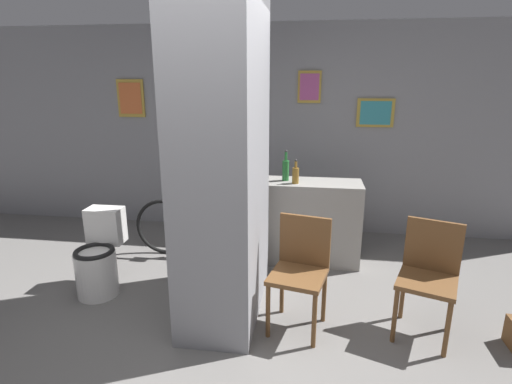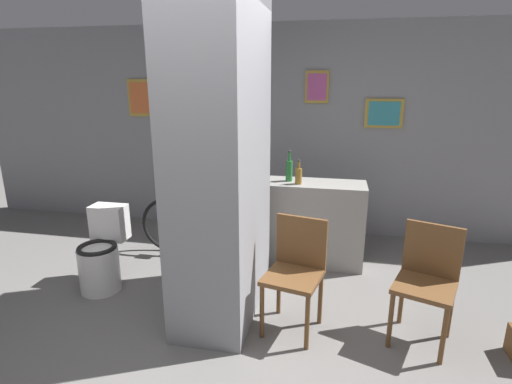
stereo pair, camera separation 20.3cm
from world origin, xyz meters
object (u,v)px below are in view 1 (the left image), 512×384
Objects in this scene: bicycle at (205,228)px; chair_near_pillar at (300,267)px; toilet at (99,259)px; bottle_tall at (286,169)px; chair_by_doorway at (429,273)px.

chair_near_pillar is at bearing -46.40° from bicycle.
toilet is 2.33× the size of bottle_tall.
bottle_tall is at bearing 155.20° from chair_by_doorway.
bottle_tall is at bearing 5.81° from bicycle.
chair_by_doorway is at bearing -45.12° from bottle_tall.
chair_by_doorway is at bearing 15.04° from chair_near_pillar.
chair_near_pillar is 0.56× the size of bicycle.
chair_by_doorway reaches higher than toilet.
chair_near_pillar is 1.36m from bottle_tall.
bicycle is at bearing 172.19° from chair_by_doorway.
chair_by_doorway is (0.98, 0.04, 0.00)m from chair_near_pillar.
bottle_tall reaches higher than toilet.
toilet is 1.90m from chair_near_pillar.
chair_near_pillar is 2.73× the size of bottle_tall.
chair_near_pillar reaches higher than bicycle.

